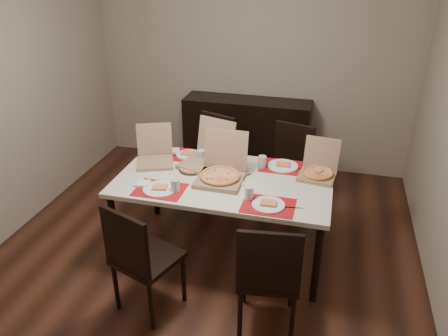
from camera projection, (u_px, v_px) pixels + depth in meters
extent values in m
cube|color=#412114|center=(205.00, 254.00, 4.00)|extent=(3.80, 4.00, 0.02)
cube|color=gray|center=(252.00, 61.00, 5.14)|extent=(3.80, 0.02, 2.60)
cube|color=black|center=(246.00, 135.00, 5.33)|extent=(1.50, 0.40, 0.90)
cube|color=beige|center=(224.00, 181.00, 3.70)|extent=(1.80, 1.00, 0.04)
cylinder|color=black|center=(115.00, 232.00, 3.68)|extent=(0.06, 0.06, 0.71)
cylinder|color=black|center=(317.00, 264.00, 3.30)|extent=(0.06, 0.06, 0.71)
cylinder|color=black|center=(155.00, 183.00, 4.44)|extent=(0.06, 0.06, 0.71)
cylinder|color=black|center=(323.00, 205.00, 4.06)|extent=(0.06, 0.06, 0.71)
cube|color=black|center=(148.00, 258.00, 3.22)|extent=(0.54, 0.54, 0.04)
cube|color=black|center=(125.00, 243.00, 2.97)|extent=(0.40, 0.17, 0.46)
cylinder|color=black|center=(116.00, 287.00, 3.28)|extent=(0.04, 0.04, 0.43)
cylinder|color=black|center=(151.00, 307.00, 3.10)|extent=(0.04, 0.04, 0.43)
cylinder|color=black|center=(149.00, 261.00, 3.55)|extent=(0.04, 0.04, 0.43)
cylinder|color=black|center=(183.00, 279.00, 3.36)|extent=(0.04, 0.04, 0.43)
cube|color=black|center=(268.00, 274.00, 3.06)|extent=(0.47, 0.47, 0.04)
cube|color=black|center=(269.00, 263.00, 2.78)|extent=(0.42, 0.08, 0.46)
cylinder|color=black|center=(240.00, 315.00, 3.03)|extent=(0.04, 0.04, 0.43)
cylinder|color=black|center=(292.00, 320.00, 2.99)|extent=(0.04, 0.04, 0.43)
cylinder|color=black|center=(244.00, 280.00, 3.35)|extent=(0.04, 0.04, 0.43)
cylinder|color=black|center=(292.00, 284.00, 3.31)|extent=(0.04, 0.04, 0.43)
cube|color=black|center=(208.00, 162.00, 4.66)|extent=(0.54, 0.54, 0.04)
cube|color=black|center=(218.00, 135.00, 4.69)|extent=(0.40, 0.17, 0.46)
cylinder|color=black|center=(231.00, 179.00, 4.81)|extent=(0.04, 0.04, 0.43)
cylinder|color=black|center=(205.00, 171.00, 4.99)|extent=(0.04, 0.04, 0.43)
cylinder|color=black|center=(212.00, 193.00, 4.54)|extent=(0.04, 0.04, 0.43)
cylinder|color=black|center=(185.00, 183.00, 4.73)|extent=(0.04, 0.04, 0.43)
cube|color=black|center=(285.00, 174.00, 4.40)|extent=(0.52, 0.52, 0.04)
cube|color=black|center=(294.00, 145.00, 4.44)|extent=(0.41, 0.14, 0.46)
cylinder|color=black|center=(306.00, 191.00, 4.57)|extent=(0.04, 0.04, 0.43)
cylinder|color=black|center=(275.00, 183.00, 4.73)|extent=(0.04, 0.04, 0.43)
cylinder|color=black|center=(294.00, 207.00, 4.29)|extent=(0.04, 0.04, 0.43)
cylinder|color=black|center=(261.00, 198.00, 4.45)|extent=(0.04, 0.04, 0.43)
cube|color=#B00B12|center=(160.00, 190.00, 3.52)|extent=(0.40, 0.30, 0.00)
cylinder|color=white|center=(160.00, 189.00, 3.51)|extent=(0.27, 0.27, 0.01)
cube|color=#F0CD78|center=(160.00, 187.00, 3.51)|extent=(0.13, 0.11, 0.02)
cylinder|color=#AEB0B9|center=(175.00, 186.00, 3.47)|extent=(0.07, 0.07, 0.11)
cube|color=#B2B2B7|center=(145.00, 187.00, 3.56)|extent=(0.20, 0.04, 0.00)
cube|color=white|center=(144.00, 184.00, 3.58)|extent=(0.13, 0.13, 0.02)
cube|color=#B00B12|center=(268.00, 206.00, 3.30)|extent=(0.40, 0.30, 0.00)
cylinder|color=white|center=(268.00, 205.00, 3.30)|extent=(0.25, 0.25, 0.01)
cube|color=#F0CD78|center=(268.00, 203.00, 3.29)|extent=(0.12, 0.09, 0.02)
cylinder|color=#AEB0B9|center=(249.00, 193.00, 3.36)|extent=(0.07, 0.07, 0.11)
cube|color=#B2B2B7|center=(290.00, 208.00, 3.27)|extent=(0.20, 0.04, 0.00)
cube|color=#B00B12|center=(188.00, 155.00, 4.10)|extent=(0.40, 0.30, 0.00)
cylinder|color=white|center=(188.00, 155.00, 4.09)|extent=(0.22, 0.22, 0.01)
cube|color=#F0CD78|center=(188.00, 153.00, 4.09)|extent=(0.12, 0.10, 0.02)
cylinder|color=#AEB0B9|center=(201.00, 156.00, 3.97)|extent=(0.07, 0.07, 0.11)
cube|color=#B2B2B7|center=(168.00, 155.00, 4.10)|extent=(0.20, 0.04, 0.00)
cube|color=white|center=(173.00, 151.00, 4.16)|extent=(0.13, 0.13, 0.02)
cube|color=#B00B12|center=(283.00, 167.00, 3.89)|extent=(0.40, 0.30, 0.00)
cylinder|color=white|center=(283.00, 166.00, 3.88)|extent=(0.27, 0.27, 0.01)
cube|color=#F0CD78|center=(283.00, 164.00, 3.88)|extent=(0.12, 0.10, 0.02)
cylinder|color=#AEB0B9|center=(262.00, 162.00, 3.85)|extent=(0.07, 0.07, 0.11)
cube|color=#B2B2B7|center=(303.00, 169.00, 3.84)|extent=(0.20, 0.04, 0.00)
cube|color=white|center=(236.00, 182.00, 3.62)|extent=(0.14, 0.14, 0.02)
cube|color=#8B6A50|center=(220.00, 179.00, 3.64)|extent=(0.38, 0.38, 0.04)
cube|color=#8B6A50|center=(226.00, 149.00, 3.72)|extent=(0.38, 0.09, 0.34)
cylinder|color=#F0CD78|center=(220.00, 176.00, 3.63)|extent=(0.33, 0.33, 0.02)
cube|color=#8B6A50|center=(317.00, 176.00, 3.71)|extent=(0.33, 0.33, 0.03)
cube|color=#8B6A50|center=(322.00, 153.00, 3.76)|extent=(0.30, 0.10, 0.27)
cylinder|color=#F0CD78|center=(317.00, 173.00, 3.70)|extent=(0.28, 0.28, 0.02)
cube|color=#8B6A50|center=(155.00, 162.00, 3.94)|extent=(0.41, 0.41, 0.03)
cube|color=#8B6A50|center=(154.00, 139.00, 4.01)|extent=(0.32, 0.18, 0.29)
cube|color=#8B6A50|center=(205.00, 164.00, 3.89)|extent=(0.47, 0.47, 0.04)
cube|color=#8B6A50|center=(216.00, 137.00, 3.95)|extent=(0.39, 0.19, 0.34)
cylinder|color=black|center=(192.00, 169.00, 3.83)|extent=(0.23, 0.23, 0.01)
cylinder|color=tan|center=(192.00, 168.00, 3.82)|extent=(0.21, 0.21, 0.02)
imported|color=white|center=(244.00, 172.00, 3.77)|extent=(0.16, 0.16, 0.03)
cylinder|color=silver|center=(146.00, 140.00, 4.10)|extent=(0.10, 0.10, 0.25)
cylinder|color=#911106|center=(146.00, 141.00, 4.10)|extent=(0.10, 0.10, 0.09)
cylinder|color=#911106|center=(144.00, 125.00, 4.03)|extent=(0.03, 0.03, 0.05)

